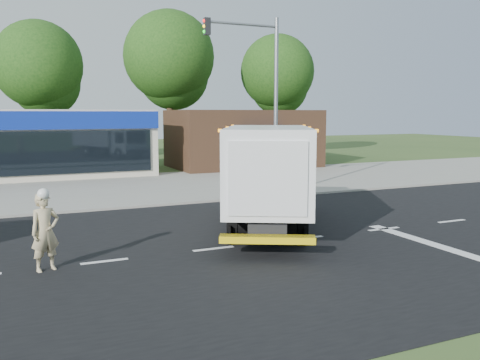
% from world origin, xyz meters
% --- Properties ---
extents(ground, '(120.00, 120.00, 0.00)m').
position_xyz_m(ground, '(0.00, 0.00, 0.00)').
color(ground, '#385123').
rests_on(ground, ground).
extents(road_asphalt, '(60.00, 14.00, 0.02)m').
position_xyz_m(road_asphalt, '(0.00, 0.00, 0.00)').
color(road_asphalt, black).
rests_on(road_asphalt, ground).
extents(sidewalk, '(60.00, 2.40, 0.12)m').
position_xyz_m(sidewalk, '(0.00, 8.20, 0.06)').
color(sidewalk, gray).
rests_on(sidewalk, ground).
extents(parking_apron, '(60.00, 9.00, 0.02)m').
position_xyz_m(parking_apron, '(0.00, 14.00, 0.01)').
color(parking_apron, gray).
rests_on(parking_apron, ground).
extents(lane_markings, '(55.20, 7.00, 0.01)m').
position_xyz_m(lane_markings, '(1.35, -1.35, 0.02)').
color(lane_markings, silver).
rests_on(lane_markings, road_asphalt).
extents(ems_box_truck, '(5.59, 7.87, 3.39)m').
position_xyz_m(ems_box_truck, '(-0.46, 1.63, 1.95)').
color(ems_box_truck, black).
rests_on(ems_box_truck, ground).
extents(emergency_worker, '(0.81, 0.67, 2.02)m').
position_xyz_m(emergency_worker, '(-7.40, -0.17, 0.99)').
color(emergency_worker, tan).
rests_on(emergency_worker, ground).
extents(brown_storefront, '(10.00, 6.70, 4.00)m').
position_xyz_m(brown_storefront, '(7.00, 19.98, 2.00)').
color(brown_storefront, '#382316').
rests_on(brown_storefront, ground).
extents(traffic_signal_pole, '(3.51, 0.25, 8.00)m').
position_xyz_m(traffic_signal_pole, '(2.35, 7.60, 4.92)').
color(traffic_signal_pole, gray).
rests_on(traffic_signal_pole, ground).
extents(background_trees, '(36.77, 7.39, 12.10)m').
position_xyz_m(background_trees, '(-0.85, 28.16, 7.38)').
color(background_trees, '#332114').
rests_on(background_trees, ground).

